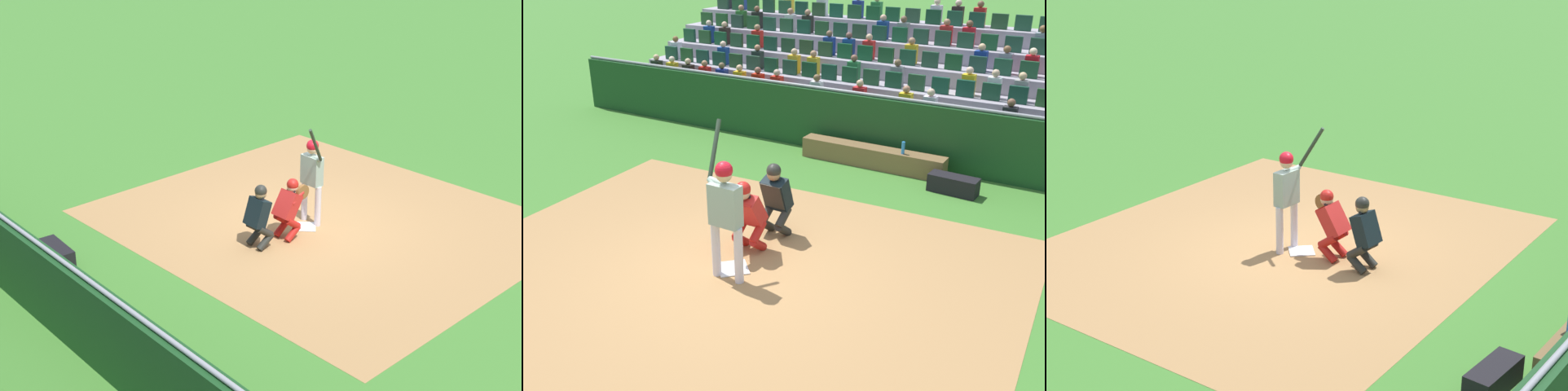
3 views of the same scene
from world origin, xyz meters
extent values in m
plane|color=#3D772B|center=(0.00, 0.00, 0.00)|extent=(160.00, 160.00, 0.00)
cube|color=#A77A49|center=(0.00, 0.50, 0.00)|extent=(8.71, 7.76, 0.01)
cube|color=white|center=(0.00, 0.00, 0.02)|extent=(0.62, 0.62, 0.02)
cylinder|color=silver|center=(-0.29, 0.25, 0.43)|extent=(0.13, 0.13, 0.87)
cylinder|color=silver|center=(0.11, 0.25, 0.43)|extent=(0.13, 0.13, 0.87)
cube|color=#8EA395|center=(-0.09, 0.25, 1.18)|extent=(0.46, 0.22, 0.62)
sphere|color=#D8AB7D|center=(-0.09, 0.25, 1.64)|extent=(0.22, 0.22, 0.22)
sphere|color=red|center=(-0.09, 0.25, 1.70)|extent=(0.25, 0.25, 0.25)
cylinder|color=#8EA395|center=(-0.04, 0.23, 1.47)|extent=(0.50, 0.15, 0.14)
cylinder|color=#8EA395|center=(0.15, 0.22, 1.47)|extent=(0.18, 0.15, 0.13)
cylinder|color=#1F2C1F|center=(0.25, -0.01, 1.86)|extent=(0.19, 0.50, 0.77)
sphere|color=black|center=(0.20, 0.20, 1.50)|extent=(0.06, 0.06, 0.06)
cylinder|color=red|center=(-0.05, -0.62, 0.15)|extent=(0.15, 0.39, 0.34)
cylinder|color=red|center=(-0.05, -0.62, 0.37)|extent=(0.15, 0.39, 0.33)
cylinder|color=red|center=(0.27, -0.61, 0.15)|extent=(0.15, 0.39, 0.34)
cylinder|color=red|center=(0.27, -0.61, 0.37)|extent=(0.15, 0.39, 0.33)
cube|color=red|center=(0.11, -0.62, 0.71)|extent=(0.43, 0.51, 0.59)
cube|color=red|center=(0.11, -0.51, 0.71)|extent=(0.39, 0.30, 0.42)
sphere|color=tan|center=(0.10, -0.47, 1.06)|extent=(0.22, 0.22, 0.22)
cube|color=black|center=(0.10, -0.47, 1.06)|extent=(0.20, 0.14, 0.19)
sphere|color=red|center=(0.10, -0.47, 1.12)|extent=(0.24, 0.24, 0.24)
cylinder|color=brown|center=(0.22, -0.31, 0.95)|extent=(0.08, 0.30, 0.30)
cylinder|color=red|center=(0.26, -0.48, 0.88)|extent=(0.16, 0.40, 0.22)
cylinder|color=#272722|center=(-0.12, -1.27, 0.15)|extent=(0.15, 0.39, 0.34)
cylinder|color=#272722|center=(-0.12, -1.27, 0.37)|extent=(0.15, 0.38, 0.33)
cylinder|color=#272722|center=(0.20, -1.27, 0.15)|extent=(0.15, 0.39, 0.34)
cylinder|color=#272722|center=(0.20, -1.27, 0.37)|extent=(0.15, 0.38, 0.33)
cube|color=black|center=(0.04, -1.33, 0.74)|extent=(0.43, 0.41, 0.60)
cube|color=#272722|center=(0.04, -1.21, 0.74)|extent=(0.38, 0.20, 0.45)
sphere|color=#A37B50|center=(0.04, -1.24, 1.11)|extent=(0.22, 0.22, 0.22)
cube|color=black|center=(0.04, -1.24, 1.11)|extent=(0.20, 0.11, 0.20)
sphere|color=#272722|center=(0.04, -1.24, 1.17)|extent=(0.24, 0.24, 0.24)
cube|color=black|center=(-1.98, -4.58, 0.17)|extent=(0.96, 0.41, 0.35)
camera|label=1|loc=(10.41, -10.32, 6.95)|focal=54.13mm
camera|label=2|loc=(-4.72, 6.42, 4.66)|focal=41.76mm
camera|label=3|loc=(-10.06, -7.88, 5.50)|focal=53.79mm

